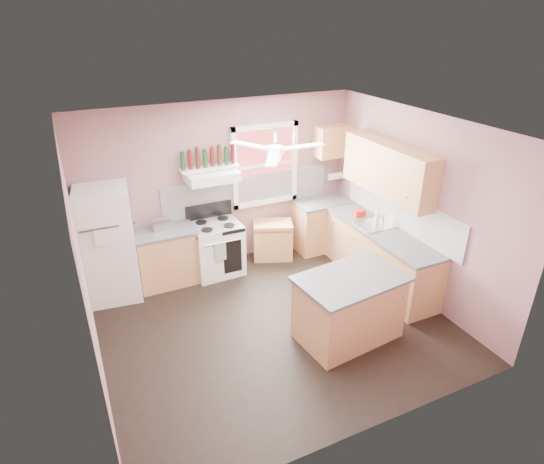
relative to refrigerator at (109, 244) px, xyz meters
name	(u,v)px	position (x,y,z in m)	size (l,w,h in m)	color
floor	(275,323)	(1.86, -1.66, -0.86)	(4.50, 4.50, 0.00)	black
ceiling	(275,128)	(1.86, -1.66, 1.84)	(4.50, 4.50, 0.00)	white
wall_back	(221,185)	(1.86, 0.36, 0.49)	(4.50, 0.05, 2.70)	#8D6063
wall_right	(417,206)	(4.13, -1.66, 0.49)	(0.05, 4.00, 2.70)	#8D6063
wall_left	(81,276)	(-0.42, -1.66, 0.49)	(0.05, 4.00, 2.70)	#8D6063
backsplash_back	(248,192)	(2.31, 0.33, 0.32)	(2.90, 0.03, 0.55)	white
backsplash_right	(400,210)	(4.09, -1.36, 0.32)	(0.03, 2.60, 0.55)	white
window_view	(265,165)	(2.61, 0.32, 0.74)	(1.00, 0.02, 1.20)	maroon
window_frame	(265,165)	(2.61, 0.30, 0.74)	(1.16, 0.07, 1.36)	white
refrigerator	(109,244)	(0.00, 0.00, 0.00)	(0.72, 0.70, 1.71)	white
base_cabinet_left	(166,257)	(0.80, 0.04, -0.43)	(0.90, 0.60, 0.86)	#B97B4D
counter_left	(163,231)	(0.80, 0.04, 0.02)	(0.92, 0.62, 0.04)	#505052
toaster	(162,224)	(0.79, 0.07, 0.13)	(0.28, 0.16, 0.18)	silver
stove	(217,249)	(1.60, -0.01, -0.43)	(0.76, 0.64, 0.86)	white
range_hood	(212,176)	(1.63, 0.09, 0.76)	(0.78, 0.50, 0.14)	white
bottle_shelf	(209,168)	(1.63, 0.21, 0.86)	(0.90, 0.26, 0.03)	white
cart	(273,240)	(2.64, 0.06, -0.53)	(0.66, 0.44, 0.66)	#B97B4D
base_cabinet_corner	(322,225)	(3.61, 0.04, -0.43)	(1.00, 0.60, 0.86)	#B97B4D
base_cabinet_right	(380,257)	(3.81, -1.36, -0.43)	(0.60, 2.20, 0.86)	#B97B4D
counter_corner	(324,202)	(3.61, 0.04, 0.02)	(1.02, 0.62, 0.04)	#505052
counter_right	(382,231)	(3.80, -1.36, 0.02)	(0.62, 2.22, 0.04)	#505052
sink	(374,225)	(3.80, -1.16, 0.04)	(0.55, 0.45, 0.03)	silver
faucet	(383,219)	(3.96, -1.16, 0.11)	(0.03, 0.03, 0.14)	silver
upper_cabinet_right	(388,169)	(3.94, -1.16, 0.92)	(0.33, 1.80, 0.76)	#B97B4D
upper_cabinet_corner	(333,141)	(3.81, 0.17, 1.04)	(0.60, 0.33, 0.52)	#B97B4D
paper_towel	(336,176)	(3.93, 0.20, 0.39)	(0.12, 0.12, 0.26)	white
island	(348,309)	(2.61, -2.30, -0.43)	(1.25, 0.79, 0.86)	#B97B4D
island_top	(351,279)	(2.61, -2.30, 0.02)	(1.33, 0.87, 0.04)	#505052
ceiling_fan_hub	(275,150)	(1.86, -1.66, 1.59)	(0.20, 0.20, 0.08)	white
soap_bottle	(377,218)	(3.85, -1.14, 0.15)	(0.08, 0.08, 0.22)	silver
red_caddy	(359,213)	(3.78, -0.77, 0.09)	(0.18, 0.12, 0.10)	#B3250F
wine_bottles	(209,158)	(1.63, 0.21, 1.02)	(0.86, 0.06, 0.31)	#143819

